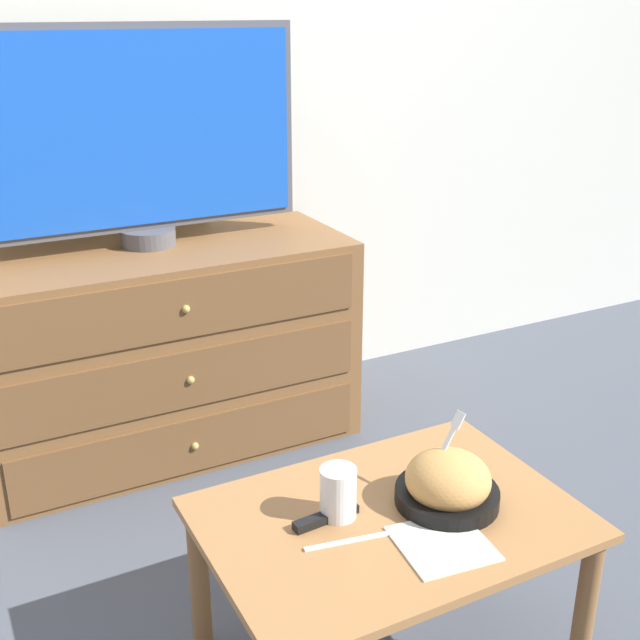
{
  "coord_description": "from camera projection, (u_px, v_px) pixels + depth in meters",
  "views": [
    {
      "loc": [
        -0.78,
        -2.58,
        1.36
      ],
      "look_at": [
        -0.02,
        -1.11,
        0.71
      ],
      "focal_mm": 45.0,
      "sensor_mm": 36.0,
      "label": 1
    }
  ],
  "objects": [
    {
      "name": "ground_plane",
      "position": [
        187.0,
        399.0,
        2.96
      ],
      "size": [
        12.0,
        12.0,
        0.0
      ],
      "primitive_type": "plane",
      "color": "#474C56"
    },
    {
      "name": "wall_back",
      "position": [
        159.0,
        25.0,
        2.51
      ],
      "size": [
        12.0,
        0.05,
        2.6
      ],
      "color": "silver",
      "rests_on": "ground_plane"
    },
    {
      "name": "dresser",
      "position": [
        165.0,
        350.0,
        2.56
      ],
      "size": [
        1.18,
        0.5,
        0.67
      ],
      "color": "brown",
      "rests_on": "ground_plane"
    },
    {
      "name": "tv",
      "position": [
        140.0,
        135.0,
        2.36
      ],
      "size": [
        0.98,
        0.17,
        0.65
      ],
      "color": "#515156",
      "rests_on": "dresser"
    },
    {
      "name": "coffee_table",
      "position": [
        389.0,
        540.0,
        1.66
      ],
      "size": [
        0.76,
        0.53,
        0.39
      ],
      "color": "#9E6B3D",
      "rests_on": "ground_plane"
    },
    {
      "name": "takeout_bowl",
      "position": [
        448.0,
        484.0,
        1.67
      ],
      "size": [
        0.22,
        0.22,
        0.19
      ],
      "color": "black",
      "rests_on": "coffee_table"
    },
    {
      "name": "drink_cup",
      "position": [
        338.0,
        495.0,
        1.62
      ],
      "size": [
        0.08,
        0.08,
        0.11
      ],
      "color": "beige",
      "rests_on": "coffee_table"
    },
    {
      "name": "napkin",
      "position": [
        443.0,
        543.0,
        1.55
      ],
      "size": [
        0.19,
        0.19,
        0.0
      ],
      "color": "silver",
      "rests_on": "coffee_table"
    },
    {
      "name": "knife",
      "position": [
        350.0,
        541.0,
        1.56
      ],
      "size": [
        0.18,
        0.04,
        0.01
      ],
      "color": "white",
      "rests_on": "coffee_table"
    },
    {
      "name": "remote_control",
      "position": [
        326.0,
        517.0,
        1.62
      ],
      "size": [
        0.15,
        0.04,
        0.02
      ],
      "color": "black",
      "rests_on": "coffee_table"
    }
  ]
}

